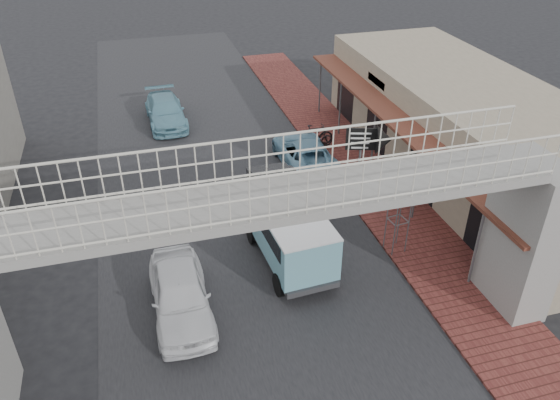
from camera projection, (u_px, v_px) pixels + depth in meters
ground at (246, 265)px, 19.06m from camera, size 120.00×120.00×0.00m
road_strip at (246, 265)px, 19.06m from camera, size 10.00×60.00×0.01m
sidewalk at (381, 194)px, 22.99m from camera, size 3.00×40.00×0.10m
shophouse_row at (469, 130)px, 23.80m from camera, size 7.20×18.00×4.00m
footbridge at (277, 263)px, 14.11m from camera, size 16.40×2.40×6.34m
white_hatchback at (180, 294)px, 16.68m from camera, size 1.75×4.35×1.48m
dark_sedan at (281, 201)px, 21.08m from camera, size 1.73×4.96×1.63m
angkot_curb at (305, 153)px, 24.87m from camera, size 2.26×4.79×1.32m
angkot_far at (166, 111)px, 28.95m from camera, size 2.01×4.69×1.35m
angkot_van at (290, 231)px, 18.46m from camera, size 2.28×4.51×2.15m
motorcycle_near at (316, 139)px, 26.45m from camera, size 1.67×0.63×0.87m
motorcycle_far at (315, 135)px, 26.56m from camera, size 1.83×0.70×1.07m
street_clock at (402, 189)px, 18.33m from camera, size 0.77×0.66×3.05m
arrow_sign at (381, 140)px, 21.46m from camera, size 1.91×1.27×3.16m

